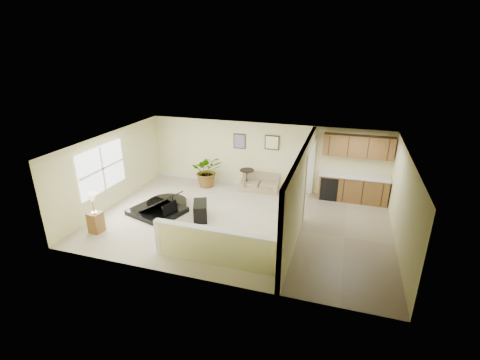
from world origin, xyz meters
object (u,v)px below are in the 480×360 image
(piano, at_px, (157,194))
(small_plant, at_px, (295,193))
(accent_table, at_px, (247,177))
(palm_plant, at_px, (207,171))
(loveseat, at_px, (260,182))
(piano_bench, at_px, (200,211))
(lamp_stand, at_px, (95,216))

(piano, height_order, small_plant, piano)
(accent_table, bearing_deg, palm_plant, -174.11)
(piano, bearing_deg, palm_plant, 90.74)
(small_plant, bearing_deg, loveseat, 164.82)
(piano_bench, bearing_deg, small_plant, 43.55)
(palm_plant, bearing_deg, accent_table, 5.89)
(palm_plant, distance_m, lamp_stand, 4.62)
(lamp_stand, bearing_deg, piano, 58.58)
(loveseat, height_order, accent_table, loveseat)
(lamp_stand, bearing_deg, piano_bench, 32.77)
(lamp_stand, bearing_deg, palm_plant, 67.47)
(piano, distance_m, piano_bench, 1.58)
(piano_bench, distance_m, palm_plant, 2.75)
(piano, xyz_separation_m, loveseat, (2.75, 2.81, -0.32))
(palm_plant, bearing_deg, small_plant, -1.95)
(palm_plant, bearing_deg, loveseat, 7.41)
(loveseat, relative_size, small_plant, 3.00)
(lamp_stand, bearing_deg, accent_table, 53.24)
(loveseat, relative_size, lamp_stand, 1.22)
(piano, relative_size, palm_plant, 1.51)
(loveseat, xyz_separation_m, accent_table, (-0.49, -0.11, 0.19))
(piano, height_order, accent_table, piano)
(piano_bench, relative_size, accent_table, 1.06)
(piano_bench, relative_size, palm_plant, 0.57)
(piano, height_order, palm_plant, piano)
(small_plant, bearing_deg, palm_plant, 178.05)
(piano_bench, height_order, loveseat, loveseat)
(accent_table, bearing_deg, loveseat, 12.06)
(loveseat, height_order, palm_plant, palm_plant)
(palm_plant, relative_size, small_plant, 2.90)
(piano_bench, distance_m, accent_table, 2.86)
(piano_bench, xyz_separation_m, palm_plant, (-0.83, 2.60, 0.34))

